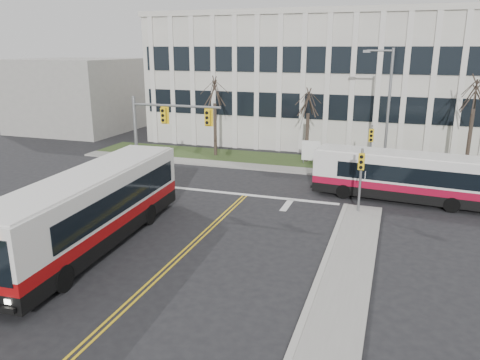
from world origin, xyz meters
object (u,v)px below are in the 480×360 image
streetlight (386,105)px  newspaper_box_red (36,218)px  directory_sign (311,151)px  bus_cross (405,178)px  bus_main (91,211)px

streetlight → newspaper_box_red: size_ratio=9.68×
directory_sign → newspaper_box_red: bearing=-122.0°
streetlight → bus_cross: (1.63, -5.99, -3.72)m
directory_sign → bus_cross: size_ratio=0.18×
bus_cross → newspaper_box_red: 21.53m
bus_main → newspaper_box_red: 4.73m
bus_cross → newspaper_box_red: (-18.54, -10.91, -1.00)m
streetlight → bus_main: streetlight is taller
newspaper_box_red → bus_main: bearing=-28.4°
bus_main → newspaper_box_red: (-4.41, 1.13, -1.29)m
directory_sign → bus_main: (-6.96, -19.33, 0.60)m
bus_main → bus_cross: (14.12, 12.03, -0.29)m
bus_cross → newspaper_box_red: bus_cross is taller
streetlight → newspaper_box_red: bearing=-135.0°
directory_sign → bus_cross: bus_cross is taller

